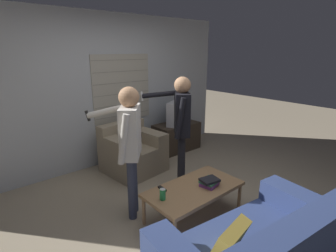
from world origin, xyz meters
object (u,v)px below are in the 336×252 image
Objects in this scene: armchair_beige at (132,152)px; person_right_standing at (181,119)px; tv at (177,113)px; person_left_standing at (130,137)px; coffee_table at (194,190)px; soda_can at (163,194)px; book_stack at (209,182)px; spare_remote at (162,189)px.

person_right_standing reaches higher than armchair_beige.
armchair_beige is 1.43× the size of tv.
tv is 0.41× the size of person_right_standing.
person_right_standing is (0.28, -0.88, 0.70)m from armchair_beige.
armchair_beige is 0.59× the size of person_left_standing.
person_right_standing reaches higher than tv.
coffee_table is at bearing -93.57° from person_left_standing.
coffee_table is 9.31× the size of soda_can.
book_stack is at bearing -11.67° from soda_can.
person_right_standing is at bearing 72.34° from book_stack.
spare_remote reaches higher than coffee_table.
book_stack is at bearing -159.37° from person_right_standing.
armchair_beige is 1.29m from tv.
person_left_standing reaches higher than spare_remote.
armchair_beige is 1.44m from spare_remote.
person_right_standing reaches higher than soda_can.
book_stack is at bearing -25.69° from spare_remote.
armchair_beige is 0.80× the size of coffee_table.
soda_can is at bearing 15.61° from tv.
person_right_standing is at bearing 38.01° from spare_remote.
book_stack is (-1.15, -1.87, -0.33)m from tv.
soda_can reaches higher than spare_remote.
person_left_standing is at bearing 129.78° from spare_remote.
spare_remote is (-0.49, 0.29, -0.04)m from book_stack.
person_right_standing is 12.13× the size of spare_remote.
tv is 0.41× the size of person_left_standing.
armchair_beige is at bearing 69.08° from soda_can.
spare_remote is (-0.74, -0.48, -0.62)m from person_right_standing.
spare_remote is at bearing -104.73° from person_left_standing.
book_stack is at bearing 84.93° from armchair_beige.
tv reaches higher than armchair_beige.
tv is at bearing 58.32° from book_stack.
armchair_beige is at bearing -18.56° from tv.
soda_can is at bearing 174.49° from coffee_table.
tv is 2.27m from person_left_standing.
armchair_beige is 7.04× the size of spare_remote.
person_right_standing is (0.96, 0.17, 0.02)m from person_left_standing.
coffee_table is 0.99m from person_left_standing.
spare_remote is (0.13, 0.16, -0.05)m from soda_can.
soda_can is (-0.58, -1.53, 0.13)m from armchair_beige.
tv is at bearing -175.97° from armchair_beige.
person_right_standing is (0.42, 0.69, 0.67)m from coffee_table.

